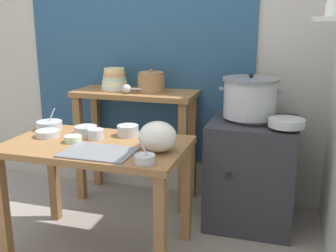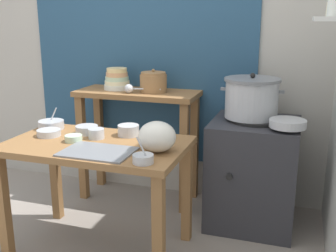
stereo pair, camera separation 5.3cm
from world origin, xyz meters
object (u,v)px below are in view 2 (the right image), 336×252
prep_bowl_6 (74,138)px  steamer_pot (252,98)px  serving_tray (98,152)px  wide_pan (288,123)px  prep_bowl_5 (143,158)px  stove_block (253,172)px  prep_bowl_4 (159,134)px  prep_bowl_3 (51,124)px  clay_pot (153,82)px  prep_bowl_7 (87,129)px  prep_table (97,160)px  back_shelf_table (138,118)px  ladle (130,89)px  plastic_bag (157,137)px  prep_bowl_0 (128,130)px  prep_bowl_2 (96,133)px  prep_bowl_1 (49,132)px  bowl_stack_enamel (117,80)px

prep_bowl_6 → steamer_pot: bearing=36.1°
serving_tray → wide_pan: bearing=33.8°
prep_bowl_5 → wide_pan: bearing=47.2°
stove_block → prep_bowl_4: size_ratio=7.21×
prep_bowl_3 → prep_bowl_6: size_ratio=1.62×
prep_bowl_3 → prep_bowl_4: size_ratio=1.59×
clay_pot → wide_pan: (1.02, -0.31, -0.17)m
prep_bowl_7 → prep_bowl_5: bearing=-36.2°
prep_bowl_5 → serving_tray: bearing=165.5°
prep_table → back_shelf_table: (-0.06, 0.80, 0.07)m
prep_bowl_3 → serving_tray: bearing=-33.5°
clay_pot → ladle: (-0.15, -0.11, -0.04)m
stove_block → prep_bowl_6: size_ratio=7.34×
prep_bowl_3 → wide_pan: bearing=11.4°
plastic_bag → prep_bowl_0: 0.38m
steamer_pot → prep_bowl_2: size_ratio=4.33×
ladle → prep_bowl_0: (0.20, -0.50, -0.18)m
steamer_pot → prep_bowl_5: size_ratio=2.94×
back_shelf_table → plastic_bag: bearing=-61.2°
prep_bowl_3 → prep_bowl_7: bearing=-5.9°
prep_bowl_0 → prep_bowl_3: (-0.57, -0.01, -0.01)m
ladle → prep_bowl_3: (-0.37, -0.51, -0.18)m
prep_bowl_6 → ladle: bearing=84.4°
clay_pot → ladle: clay_pot is taller
prep_table → prep_bowl_7: prep_bowl_7 is taller
prep_bowl_6 → prep_bowl_2: bearing=44.0°
plastic_bag → prep_bowl_1: (-0.77, 0.08, -0.07)m
bowl_stack_enamel → back_shelf_table: bearing=-9.3°
wide_pan → prep_bowl_2: bearing=-159.6°
prep_table → prep_bowl_3: (-0.44, 0.19, 0.14)m
prep_table → prep_bowl_7: bearing=133.7°
prep_table → serving_tray: bearing=-59.8°
plastic_bag → prep_bowl_2: 0.47m
bowl_stack_enamel → prep_bowl_7: size_ratio=1.45×
serving_tray → prep_bowl_7: size_ratio=2.74×
prep_bowl_6 → stove_block: bearing=34.2°
steamer_pot → wide_pan: size_ratio=1.86×
prep_table → serving_tray: size_ratio=2.75×
plastic_bag → wide_pan: bearing=38.5°
stove_block → clay_pot: (-0.80, 0.13, 0.59)m
prep_bowl_2 → prep_bowl_3: size_ratio=0.58×
serving_tray → prep_bowl_5: 0.32m
prep_bowl_5 → stove_block: bearing=62.7°
serving_tray → prep_bowl_0: prep_bowl_0 is taller
prep_table → prep_bowl_4: (0.33, 0.21, 0.14)m
prep_bowl_2 → prep_bowl_4: size_ratio=0.93×
stove_block → prep_bowl_2: (-0.92, -0.60, 0.37)m
stove_block → prep_bowl_4: 0.80m
steamer_pot → serving_tray: 1.16m
prep_table → wide_pan: (1.10, 0.50, 0.20)m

